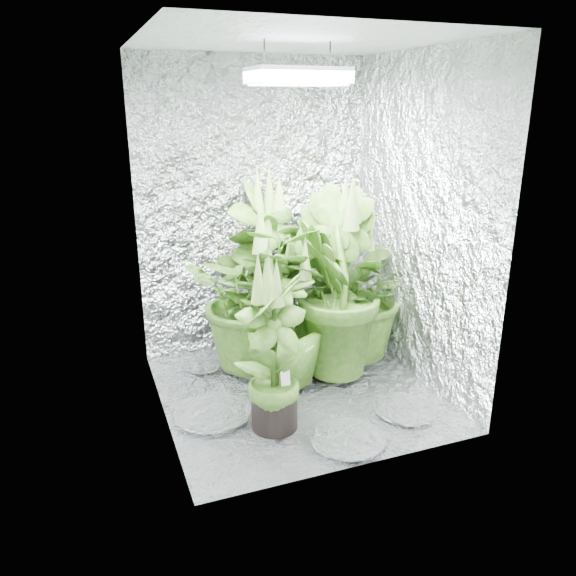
# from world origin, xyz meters

# --- Properties ---
(ground) EXTENTS (1.60, 1.60, 0.00)m
(ground) POSITION_xyz_m (0.00, 0.00, 0.00)
(ground) COLOR silver
(ground) RESTS_ON ground
(walls) EXTENTS (1.62, 1.62, 2.00)m
(walls) POSITION_xyz_m (0.00, 0.00, 1.00)
(walls) COLOR silver
(walls) RESTS_ON ground
(ceiling) EXTENTS (1.60, 1.60, 0.01)m
(ceiling) POSITION_xyz_m (0.00, 0.00, 2.00)
(ceiling) COLOR silver
(ceiling) RESTS_ON walls
(grow_lamp) EXTENTS (0.50, 0.30, 0.22)m
(grow_lamp) POSITION_xyz_m (0.00, 0.00, 1.83)
(grow_lamp) COLOR gray
(grow_lamp) RESTS_ON ceiling
(plant_a) EXTENTS (1.04, 1.04, 1.09)m
(plant_a) POSITION_xyz_m (-0.12, 0.41, 0.51)
(plant_a) COLOR black
(plant_a) RESTS_ON ground
(plant_b) EXTENTS (0.85, 0.85, 1.28)m
(plant_b) POSITION_xyz_m (0.03, 0.62, 0.60)
(plant_b) COLOR black
(plant_b) RESTS_ON ground
(plant_c) EXTENTS (0.77, 0.77, 1.28)m
(plant_c) POSITION_xyz_m (0.31, 0.16, 0.60)
(plant_c) COLOR black
(plant_c) RESTS_ON ground
(plant_d) EXTENTS (0.67, 0.67, 0.96)m
(plant_d) POSITION_xyz_m (-0.03, 0.12, 0.44)
(plant_d) COLOR black
(plant_d) RESTS_ON ground
(plant_e) EXTENTS (0.99, 0.99, 1.02)m
(plant_e) POSITION_xyz_m (0.52, 0.29, 0.49)
(plant_e) COLOR black
(plant_e) RESTS_ON ground
(plant_f) EXTENTS (0.66, 0.66, 0.97)m
(plant_f) POSITION_xyz_m (-0.26, -0.32, 0.44)
(plant_f) COLOR black
(plant_f) RESTS_ON ground
(circulation_fan) EXTENTS (0.17, 0.30, 0.35)m
(circulation_fan) POSITION_xyz_m (0.60, 0.42, 0.15)
(circulation_fan) COLOR black
(circulation_fan) RESTS_ON ground
(plant_label) EXTENTS (0.05, 0.02, 0.08)m
(plant_label) POSITION_xyz_m (-0.20, -0.35, 0.30)
(plant_label) COLOR white
(plant_label) RESTS_ON plant_f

